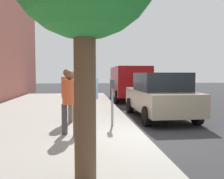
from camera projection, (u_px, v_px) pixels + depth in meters
The scene contains 8 objects.
ground_plane at pixel (145, 140), 6.35m from camera, with size 80.00×80.00×0.00m, color #2B2B2D.
sidewalk_slab at pixel (26, 141), 6.01m from camera, with size 28.00×6.00×0.15m, color gray.
parking_meter at pixel (112, 92), 7.41m from camera, with size 0.36×0.12×1.41m.
pedestrian_at_meter at pixel (92, 93), 7.35m from camera, with size 0.52×0.37×1.72m.
pedestrian_bystander at pixel (70, 98), 6.19m from camera, with size 0.36×0.45×1.67m.
parking_officer at pixel (67, 91), 7.72m from camera, with size 0.50×0.38×1.74m.
parked_sedan_near at pixel (160, 95), 9.45m from camera, with size 4.41×2.00×1.77m.
parked_van_far at pixel (129, 81), 15.99m from camera, with size 5.25×2.23×2.18m.
Camera 1 is at (-6.12, 1.55, 1.71)m, focal length 39.06 mm.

